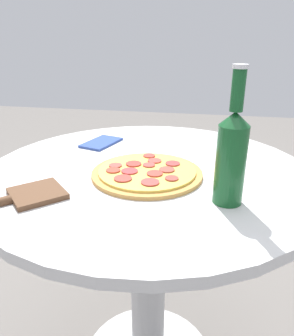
# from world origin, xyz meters

# --- Properties ---
(table) EXTENTS (0.88, 0.88, 0.75)m
(table) POSITION_xyz_m (0.00, 0.00, 0.55)
(table) COLOR silver
(table) RESTS_ON ground_plane
(pizza) EXTENTS (0.28, 0.28, 0.02)m
(pizza) POSITION_xyz_m (0.05, 0.01, 0.76)
(pizza) COLOR #C68E47
(pizza) RESTS_ON table
(beer_bottle) EXTENTS (0.06, 0.06, 0.29)m
(beer_bottle) POSITION_xyz_m (0.16, 0.20, 0.86)
(beer_bottle) COLOR #144C23
(beer_bottle) RESTS_ON table
(pizza_paddle) EXTENTS (0.23, 0.23, 0.02)m
(pizza_paddle) POSITION_xyz_m (0.24, -0.25, 0.75)
(pizza_paddle) COLOR brown
(pizza_paddle) RESTS_ON table
(napkin) EXTENTS (0.16, 0.12, 0.01)m
(napkin) POSITION_xyz_m (-0.18, -0.19, 0.75)
(napkin) COLOR #334C99
(napkin) RESTS_ON table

